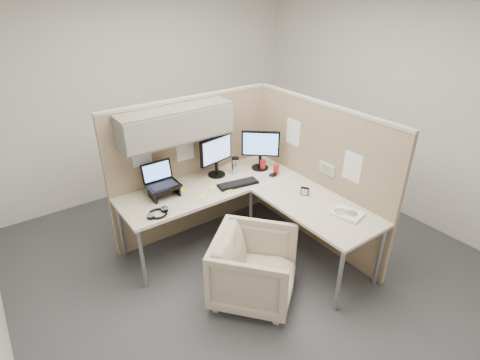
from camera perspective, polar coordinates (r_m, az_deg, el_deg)
ground at (r=4.19m, az=0.90°, el=-12.04°), size 4.50×4.50×0.00m
partition_back at (r=4.13m, az=-8.30°, el=4.89°), size 2.00×0.36×1.63m
partition_right at (r=4.22m, az=11.41°, el=0.93°), size 0.07×2.03×1.63m
desk at (r=3.94m, az=1.35°, el=-2.68°), size 2.00×1.98×0.73m
office_chair at (r=3.55m, az=2.21°, el=-12.83°), size 0.99×0.98×0.74m
monitor_left at (r=4.19m, az=-3.66°, el=4.10°), size 0.44×0.20×0.47m
monitor_right at (r=4.36m, az=3.14°, el=5.06°), size 0.35×0.32×0.47m
laptop_station at (r=3.92m, az=-11.80°, el=-0.59°), size 0.33×0.28×0.34m
keyboard at (r=4.09m, az=-0.31°, el=-0.59°), size 0.47×0.22×0.02m
mouse at (r=4.29m, az=5.04°, el=0.81°), size 0.11×0.09×0.03m
travel_mug at (r=4.32m, az=-0.73°, el=2.27°), size 0.09×0.09×0.19m
soda_can_green at (r=4.32m, az=5.53°, el=1.65°), size 0.07×0.07×0.12m
soda_can_silver at (r=4.42m, az=3.49°, el=2.32°), size 0.07×0.07×0.12m
sticky_note_b at (r=3.97m, az=-1.70°, el=-1.69°), size 0.08×0.08×0.01m
sticky_note_d at (r=4.04m, az=-4.31°, el=-1.18°), size 0.08×0.08×0.01m
sticky_note_a at (r=3.88m, az=-5.81°, el=-2.55°), size 0.10×0.10×0.01m
sticky_note_c at (r=4.03m, az=-8.95°, el=-1.52°), size 0.10×0.10×0.01m
headphones at (r=3.66m, az=-12.41°, el=-4.99°), size 0.23×0.22×0.03m
paper_stack at (r=3.70m, az=16.02°, el=-4.99°), size 0.27×0.31×0.03m
desk_clock at (r=3.94m, az=9.83°, el=-1.71°), size 0.08×0.09×0.08m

